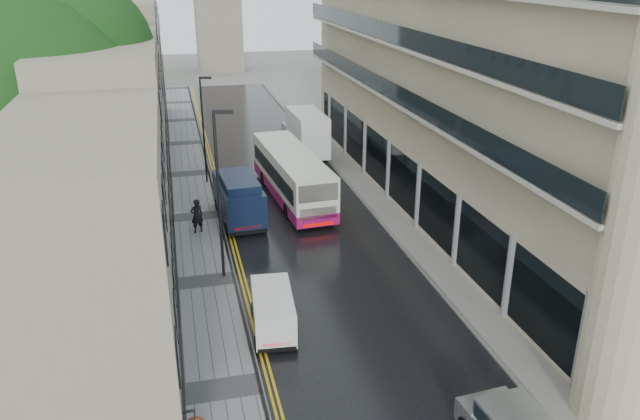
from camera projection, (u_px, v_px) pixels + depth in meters
name	position (u px, v px, depth m)	size (l,w,h in m)	color
road	(293.00, 209.00, 38.44)	(9.00, 85.00, 0.02)	black
left_sidewalk	(197.00, 217.00, 37.15)	(2.70, 85.00, 0.12)	gray
right_sidewalk	(377.00, 201.00, 39.60)	(1.80, 85.00, 0.12)	slate
old_shop_row	(125.00, 113.00, 36.41)	(4.50, 56.00, 12.00)	gray
modern_block	(468.00, 93.00, 36.74)	(8.00, 40.00, 14.00)	#C2B790
tree_near	(36.00, 147.00, 26.37)	(10.56, 10.56, 13.89)	black
tree_far	(80.00, 101.00, 38.43)	(9.24, 9.24, 12.46)	black
cream_bus	(287.00, 194.00, 36.52)	(2.55, 11.21, 3.06)	silver
white_lorry	(298.00, 141.00, 45.83)	(2.17, 7.25, 3.80)	silver
white_van	(257.00, 330.00, 24.28)	(1.60, 3.73, 1.69)	white
navy_van	(227.00, 211.00, 34.40)	(2.22, 5.55, 2.83)	black
pedestrian	(197.00, 216.00, 34.58)	(0.72, 0.47, 1.96)	black
lamp_post_near	(219.00, 197.00, 28.58)	(0.91, 0.20, 8.09)	black
lamp_post_far	(203.00, 131.00, 41.59)	(0.81, 0.18, 7.16)	black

